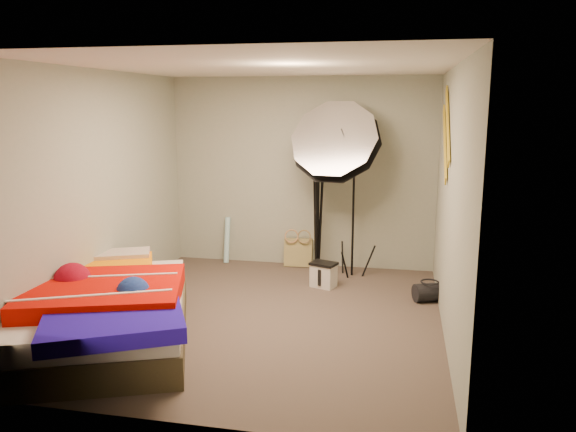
% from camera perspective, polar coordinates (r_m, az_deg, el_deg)
% --- Properties ---
extents(floor, '(4.00, 4.00, 0.00)m').
position_cam_1_polar(floor, '(5.85, -2.17, -10.28)').
color(floor, brown).
rests_on(floor, ground).
extents(ceiling, '(4.00, 4.00, 0.00)m').
position_cam_1_polar(ceiling, '(5.45, -2.37, 14.97)').
color(ceiling, silver).
rests_on(ceiling, wall_back).
extents(wall_back, '(3.50, 0.00, 3.50)m').
position_cam_1_polar(wall_back, '(7.45, 1.40, 4.39)').
color(wall_back, '#999E8D').
rests_on(wall_back, floor).
extents(wall_front, '(3.50, 0.00, 3.50)m').
position_cam_1_polar(wall_front, '(3.64, -9.78, -3.26)').
color(wall_front, '#999E8D').
rests_on(wall_front, floor).
extents(wall_left, '(0.00, 4.00, 4.00)m').
position_cam_1_polar(wall_left, '(6.16, -18.29, 2.33)').
color(wall_left, '#999E8D').
rests_on(wall_left, floor).
extents(wall_right, '(0.00, 4.00, 4.00)m').
position_cam_1_polar(wall_right, '(5.38, 16.17, 1.20)').
color(wall_right, '#999E8D').
rests_on(wall_right, floor).
extents(tote_bag, '(0.39, 0.19, 0.39)m').
position_cam_1_polar(tote_bag, '(7.56, 1.05, -3.72)').
color(tote_bag, tan).
rests_on(tote_bag, floor).
extents(wrapping_roll, '(0.08, 0.18, 0.63)m').
position_cam_1_polar(wrapping_roll, '(7.77, -6.22, -2.43)').
color(wrapping_roll, '#5CBFD4').
rests_on(wrapping_roll, floor).
extents(camera_case, '(0.33, 0.28, 0.28)m').
position_cam_1_polar(camera_case, '(6.75, 3.63, -6.06)').
color(camera_case, beige).
rests_on(camera_case, floor).
extents(duffel_bag, '(0.39, 0.32, 0.20)m').
position_cam_1_polar(duffel_bag, '(6.46, 14.15, -7.53)').
color(duffel_bag, black).
rests_on(duffel_bag, floor).
extents(wall_stripe_upper, '(0.02, 0.91, 0.78)m').
position_cam_1_polar(wall_stripe_upper, '(5.90, 15.91, 8.93)').
color(wall_stripe_upper, gold).
rests_on(wall_stripe_upper, wall_right).
extents(wall_stripe_lower, '(0.02, 0.91, 0.78)m').
position_cam_1_polar(wall_stripe_lower, '(6.16, 15.64, 7.17)').
color(wall_stripe_lower, gold).
rests_on(wall_stripe_lower, wall_right).
extents(bed, '(2.20, 2.51, 0.62)m').
position_cam_1_polar(bed, '(5.45, -18.29, -9.06)').
color(bed, '#433925').
rests_on(bed, floor).
extents(photo_umbrella, '(1.43, 1.11, 2.32)m').
position_cam_1_polar(photo_umbrella, '(6.86, 4.97, 7.24)').
color(photo_umbrella, black).
rests_on(photo_umbrella, floor).
extents(camera_tripod, '(0.10, 0.10, 1.35)m').
position_cam_1_polar(camera_tripod, '(7.18, 3.03, 0.25)').
color(camera_tripod, black).
rests_on(camera_tripod, floor).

